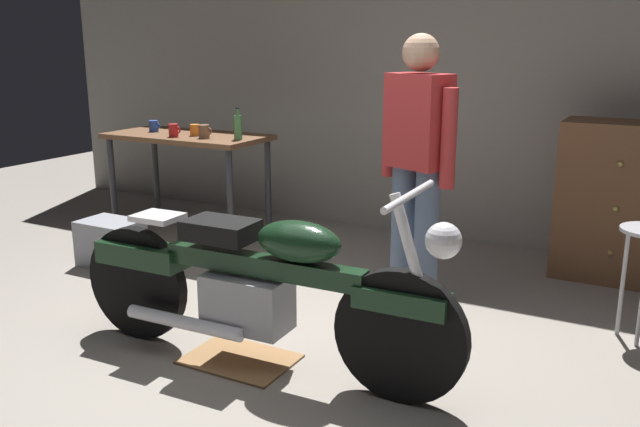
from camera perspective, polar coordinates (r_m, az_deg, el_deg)
The scene contains 13 objects.
ground_plane at distance 3.61m, azimuth -5.47°, elevation -12.53°, with size 12.00×12.00×0.00m, color gray.
back_wall at distance 5.75m, azimuth 10.26°, elevation 13.40°, with size 8.00×0.12×3.10m, color gray.
workbench at distance 5.56m, azimuth -11.07°, elevation 5.44°, with size 1.30×0.64×0.90m.
motorcycle at distance 3.41m, azimuth -5.26°, elevation -5.90°, with size 2.19×0.60×1.00m.
person_standing at distance 4.16m, azimuth 8.17°, elevation 4.50°, with size 0.53×0.35×1.67m.
wooden_dresser at distance 5.08m, azimuth 23.87°, elevation 0.90°, with size 0.80×0.47×1.10m.
drip_tray at distance 3.66m, azimuth -6.74°, elevation -12.07°, with size 0.56×0.40×0.01m, color olive.
storage_bin at distance 5.25m, azimuth -17.18°, elevation -2.38°, with size 0.44×0.32×0.34m, color gray.
mug_blue_enamel at distance 5.75m, azimuth -13.82°, elevation 7.18°, with size 0.11×0.08×0.09m.
mug_orange_travel at distance 5.44m, azimuth -10.49°, elevation 6.94°, with size 0.11×0.08×0.09m.
mug_brown_stoneware at distance 5.29m, azimuth -9.72°, elevation 6.83°, with size 0.12×0.08×0.10m.
mug_red_diner at distance 5.40m, azimuth -12.22°, elevation 6.86°, with size 0.11×0.07×0.10m.
bottle at distance 5.17m, azimuth -6.93°, elevation 7.29°, with size 0.06×0.06×0.24m.
Camera 1 is at (1.82, -2.65, 1.63)m, focal length 37.99 mm.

